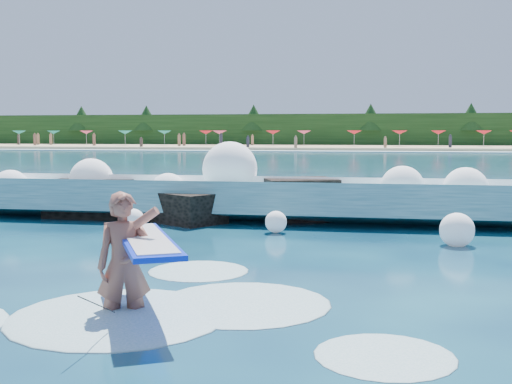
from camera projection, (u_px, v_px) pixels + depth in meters
ground at (142, 276)px, 10.36m from camera, size 200.00×200.00×0.00m
beach at (349, 148)px, 86.65m from camera, size 140.00×20.00×0.40m
wet_band at (345, 151)px, 75.91m from camera, size 140.00×5.00×0.08m
treeline at (352, 131)px, 96.22m from camera, size 140.00×4.00×5.00m
breaking_wave at (272, 201)px, 16.94m from camera, size 16.37×2.62×1.41m
rock_cluster at (184, 203)px, 17.18m from camera, size 7.93×3.21×1.28m
surfer_with_board at (129, 260)px, 8.12m from camera, size 1.71×2.99×1.89m
wave_spray at (276, 185)px, 16.69m from camera, size 15.56×4.56×2.09m
surf_foam at (75, 302)px, 8.76m from camera, size 9.47×5.54×0.14m
beach_umbrellas at (351, 132)px, 87.58m from camera, size 113.37×6.35×0.50m
beachgoers at (252, 141)px, 86.86m from camera, size 100.15×11.68×1.93m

